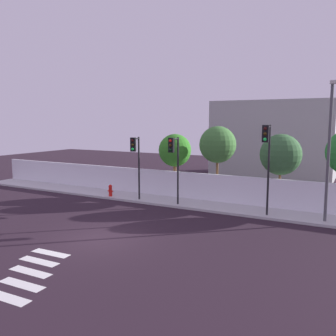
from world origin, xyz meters
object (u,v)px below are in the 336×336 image
(traffic_light_left, at_px, (267,151))
(roadside_tree_midleft, at_px, (218,145))
(street_lamp_curbside, at_px, (330,141))
(roadside_tree_midright, at_px, (281,155))
(fire_hydrant, at_px, (110,190))
(traffic_light_right, at_px, (136,155))
(roadside_tree_leftmost, at_px, (175,151))
(traffic_light_center, at_px, (174,156))

(traffic_light_left, height_order, roadside_tree_midleft, traffic_light_left)
(street_lamp_curbside, xyz_separation_m, roadside_tree_midright, (-3.00, 2.98, -1.08))
(traffic_light_left, bearing_deg, roadside_tree_midright, 89.47)
(fire_hydrant, bearing_deg, traffic_light_right, -9.21)
(fire_hydrant, xyz_separation_m, roadside_tree_leftmost, (3.59, 3.00, 2.73))
(street_lamp_curbside, distance_m, roadside_tree_midleft, 7.82)
(roadside_tree_leftmost, bearing_deg, fire_hydrant, -140.10)
(traffic_light_left, height_order, fire_hydrant, traffic_light_left)
(roadside_tree_midleft, bearing_deg, traffic_light_left, -40.31)
(traffic_light_center, bearing_deg, roadside_tree_midleft, 65.18)
(traffic_light_right, xyz_separation_m, fire_hydrant, (-2.45, 0.40, -2.67))
(street_lamp_curbside, bearing_deg, roadside_tree_leftmost, 164.12)
(roadside_tree_leftmost, bearing_deg, traffic_light_right, -108.52)
(traffic_light_center, height_order, roadside_tree_midright, roadside_tree_midright)
(traffic_light_center, xyz_separation_m, street_lamp_curbside, (8.77, 0.40, 1.15))
(traffic_light_right, bearing_deg, roadside_tree_leftmost, 71.48)
(street_lamp_curbside, bearing_deg, roadside_tree_midright, 135.20)
(traffic_light_center, relative_size, roadside_tree_midright, 0.92)
(traffic_light_left, bearing_deg, street_lamp_curbside, 10.41)
(roadside_tree_midleft, bearing_deg, traffic_light_center, -114.82)
(fire_hydrant, bearing_deg, street_lamp_curbside, 0.10)
(street_lamp_curbside, distance_m, roadside_tree_midright, 4.37)
(traffic_light_right, xyz_separation_m, street_lamp_curbside, (11.62, 0.42, 1.18))
(traffic_light_left, distance_m, traffic_light_right, 8.61)
(street_lamp_curbside, height_order, roadside_tree_midleft, street_lamp_curbside)
(traffic_light_left, relative_size, street_lamp_curbside, 0.71)
(traffic_light_right, relative_size, roadside_tree_midright, 0.91)
(fire_hydrant, relative_size, roadside_tree_midright, 0.18)
(traffic_light_left, xyz_separation_m, roadside_tree_leftmost, (-7.45, 3.54, -0.53))
(street_lamp_curbside, xyz_separation_m, roadside_tree_midleft, (-7.21, 2.98, -0.59))
(traffic_light_right, relative_size, roadside_tree_leftmost, 0.94)
(traffic_light_right, distance_m, street_lamp_curbside, 11.69)
(roadside_tree_midleft, bearing_deg, fire_hydrant, -156.37)
(roadside_tree_midleft, distance_m, roadside_tree_midright, 4.23)
(traffic_light_right, relative_size, fire_hydrant, 5.12)
(fire_hydrant, height_order, roadside_tree_midright, roadside_tree_midright)
(traffic_light_left, relative_size, roadside_tree_leftmost, 1.13)
(traffic_light_center, distance_m, roadside_tree_midleft, 3.77)
(traffic_light_right, distance_m, roadside_tree_midleft, 5.61)
(fire_hydrant, xyz_separation_m, roadside_tree_midleft, (6.87, 3.00, 3.26))
(street_lamp_curbside, height_order, roadside_tree_midright, street_lamp_curbside)
(roadside_tree_midright, bearing_deg, traffic_light_right, -158.46)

